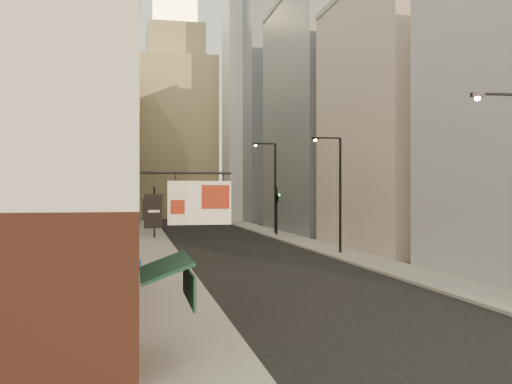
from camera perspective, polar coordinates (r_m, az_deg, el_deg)
name	(u,v)px	position (r m, az deg, el deg)	size (l,w,h in m)	color
sidewalk_left	(149,231)	(66.45, -10.65, -3.83)	(3.00, 140.00, 0.15)	gray
sidewalk_right	(260,229)	(68.02, 0.39, -3.75)	(3.00, 140.00, 0.15)	gray
near_building_left	(47,145)	(20.56, -20.14, 4.43)	(8.30, 23.04, 12.30)	#592E23
left_bldg_beige	(71,136)	(37.67, -18.00, 5.39)	(8.00, 12.00, 16.00)	tan
left_bldg_grey	(91,131)	(53.73, -16.21, 5.89)	(8.00, 16.00, 20.00)	#A5A5AA
left_bldg_tan	(102,159)	(71.52, -15.16, 3.19)	(8.00, 18.00, 17.00)	tan
left_bldg_wingrid	(109,144)	(91.69, -14.47, 4.66)	(8.00, 20.00, 24.00)	gray
right_bldg_beige	(397,122)	(46.26, 13.92, 6.86)	(8.00, 16.00, 20.00)	tan
right_bldg_wingrid	(317,117)	(65.07, 6.13, 7.49)	(8.00, 20.00, 26.00)	gray
highrise	(298,63)	(95.42, 4.26, 12.77)	(21.00, 23.00, 51.20)	gray
clock_tower	(175,120)	(104.38, -8.09, 7.18)	(14.00, 14.00, 44.90)	tan
white_tower	(250,104)	(92.21, -0.57, 8.76)	(8.00, 8.00, 41.50)	silver
streetlamp_mid	(337,188)	(41.01, 8.13, 0.43)	(2.20, 0.24, 8.37)	black
streetlamp_far	(273,182)	(60.21, 1.71, 0.96)	(2.53, 0.29, 9.66)	black
traffic_light_left	(154,201)	(55.14, -10.14, -0.93)	(0.56, 0.45, 5.00)	black
traffic_light_right	(277,198)	(57.74, 2.09, -0.55)	(0.78, 0.78, 5.00)	black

